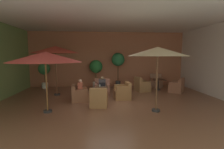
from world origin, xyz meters
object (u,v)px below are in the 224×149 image
(potted_tree_mid_right, at_px, (118,61))
(patron_blue_shirt, at_px, (102,83))
(armchair_front_left_north, at_px, (80,95))
(cafe_table_front_right, at_px, (158,81))
(armchair_front_right_south, at_px, (142,86))
(armchair_front_left_west, at_px, (102,89))
(armchair_front_left_east, at_px, (99,99))
(cafe_table_front_left, at_px, (102,90))
(armchair_front_right_north, at_px, (177,87))
(patio_umbrella_near_wall, at_px, (45,57))
(patio_umbrella_tall_red, at_px, (55,50))
(potted_tree_left_corner, at_px, (96,69))
(armchair_front_right_east, at_px, (156,82))
(patio_umbrella_center_beige, at_px, (158,52))
(patron_by_window, at_px, (80,87))
(iced_drink_cup, at_px, (100,85))
(armchair_front_left_south, at_px, (123,93))
(potted_tree_mid_left, at_px, (44,71))
(open_laptop, at_px, (103,85))

(potted_tree_mid_right, relative_size, patron_blue_shirt, 3.78)
(armchair_front_left_north, relative_size, cafe_table_front_right, 1.03)
(armchair_front_right_south, bearing_deg, armchair_front_left_west, -162.86)
(armchair_front_left_east, distance_m, patron_blue_shirt, 2.12)
(cafe_table_front_left, bearing_deg, armchair_front_right_south, 36.34)
(armchair_front_right_north, bearing_deg, patio_umbrella_near_wall, -156.00)
(patio_umbrella_tall_red, bearing_deg, cafe_table_front_right, 8.21)
(armchair_front_left_east, distance_m, potted_tree_left_corner, 4.23)
(cafe_table_front_right, distance_m, armchair_front_right_east, 1.18)
(cafe_table_front_right, height_order, patio_umbrella_center_beige, patio_umbrella_center_beige)
(armchair_front_right_south, distance_m, patio_umbrella_tall_red, 5.39)
(armchair_front_right_east, height_order, patron_by_window, patron_by_window)
(potted_tree_left_corner, xyz_separation_m, patron_blue_shirt, (0.37, -2.04, -0.61))
(armchair_front_left_north, height_order, armchair_front_left_west, armchair_front_left_west)
(armchair_front_right_east, height_order, potted_tree_mid_right, potted_tree_mid_right)
(armchair_front_left_west, relative_size, patio_umbrella_tall_red, 0.32)
(potted_tree_left_corner, relative_size, iced_drink_cup, 16.99)
(patron_blue_shirt, bearing_deg, potted_tree_left_corner, 100.15)
(armchair_front_left_south, bearing_deg, armchair_front_right_south, 50.62)
(armchair_front_left_west, bearing_deg, potted_tree_mid_left, 149.98)
(patio_umbrella_tall_red, height_order, patio_umbrella_center_beige, patio_umbrella_tall_red)
(armchair_front_right_north, bearing_deg, potted_tree_mid_right, 152.73)
(armchair_front_right_north, xyz_separation_m, armchair_front_right_south, (-2.00, 0.48, 0.01))
(cafe_table_front_left, relative_size, armchair_front_left_east, 0.79)
(patio_umbrella_tall_red, bearing_deg, potted_tree_mid_right, 27.05)
(armchair_front_right_east, distance_m, patron_by_window, 5.91)
(potted_tree_left_corner, distance_m, patron_blue_shirt, 2.16)
(patron_blue_shirt, bearing_deg, armchair_front_right_east, 29.85)
(patron_by_window, relative_size, open_laptop, 1.87)
(armchair_front_left_north, bearing_deg, patron_by_window, 5.73)
(armchair_front_right_north, height_order, potted_tree_mid_right, potted_tree_mid_right)
(iced_drink_cup, bearing_deg, open_laptop, 5.68)
(potted_tree_mid_right, height_order, patron_by_window, potted_tree_mid_right)
(patron_blue_shirt, bearing_deg, armchair_front_left_south, -42.50)
(potted_tree_left_corner, bearing_deg, patron_by_window, -102.55)
(armchair_front_right_east, xyz_separation_m, patio_umbrella_center_beige, (-1.77, -5.02, 1.99))
(patio_umbrella_tall_red, bearing_deg, patio_umbrella_center_beige, -33.76)
(iced_drink_cup, bearing_deg, armchair_front_right_east, 39.15)
(armchair_front_left_west, xyz_separation_m, potted_tree_mid_right, (1.10, 1.98, 1.47))
(armchair_front_right_south, distance_m, potted_tree_mid_right, 2.32)
(open_laptop, bearing_deg, patio_umbrella_tall_red, 154.19)
(armchair_front_right_north, bearing_deg, armchair_front_left_east, -152.57)
(armchair_front_left_north, relative_size, armchair_front_left_west, 0.98)
(armchair_front_right_north, height_order, patron_by_window, patron_by_window)
(armchair_front_right_south, bearing_deg, patron_blue_shirt, -161.87)
(armchair_front_right_south, height_order, patio_umbrella_center_beige, patio_umbrella_center_beige)
(patio_umbrella_center_beige, height_order, patron_blue_shirt, patio_umbrella_center_beige)
(potted_tree_mid_left, distance_m, potted_tree_mid_right, 4.93)
(armchair_front_right_north, bearing_deg, cafe_table_front_right, 139.60)
(armchair_front_left_west, distance_m, potted_tree_mid_right, 2.70)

